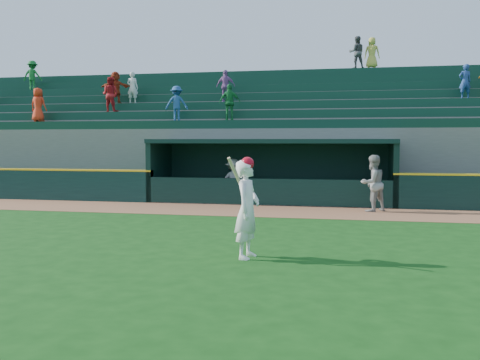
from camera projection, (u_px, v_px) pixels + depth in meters
The scene contains 7 objects.
ground at pixel (227, 236), 13.45m from camera, with size 120.00×120.00×0.00m, color #124010.
warning_track at pixel (259, 211), 18.23m from camera, with size 40.00×3.00×0.01m, color brown.
dugout_player_front at pixel (373, 183), 18.03m from camera, with size 0.93×0.73×1.92m, color gray.
dugout_player_inside at pixel (233, 180), 20.92m from camera, with size 1.09×0.63×1.69m, color #A0A09B.
dugout at pixel (273, 167), 21.17m from camera, with size 9.40×2.80×2.46m.
stands at pixel (286, 141), 25.55m from camera, with size 34.50×6.31×7.56m.
batter_at_plate at pixel (247, 208), 10.86m from camera, with size 0.62×0.85×2.09m.
Camera 1 is at (3.00, -12.97, 2.39)m, focal length 40.00 mm.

